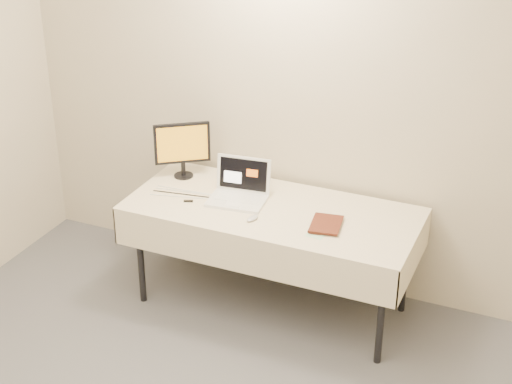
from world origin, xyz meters
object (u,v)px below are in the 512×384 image
at_px(table, 272,217).
at_px(monitor, 182,146).
at_px(laptop, 240,190).
at_px(book, 312,207).

bearing_deg(table, monitor, 165.37).
distance_m(laptop, monitor, 0.54).
xyz_separation_m(table, laptop, (-0.25, 0.04, 0.12)).
bearing_deg(monitor, table, -50.01).
relative_size(laptop, book, 1.60).
height_order(monitor, book, monitor).
height_order(table, laptop, laptop).
bearing_deg(laptop, monitor, 156.66).
bearing_deg(book, laptop, 156.18).
xyz_separation_m(table, book, (0.30, -0.10, 0.18)).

